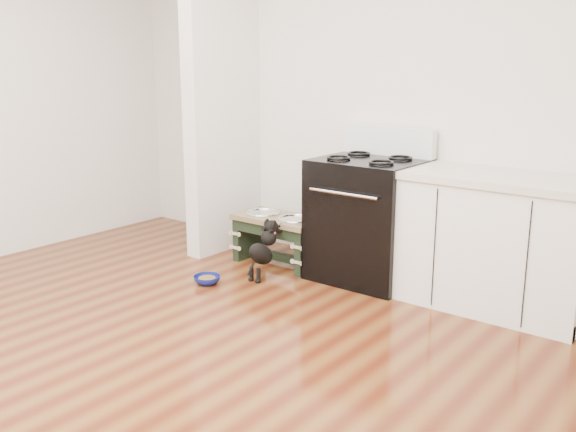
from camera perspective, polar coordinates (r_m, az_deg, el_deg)
name	(u,v)px	position (r m, az deg, el deg)	size (l,w,h in m)	color
ground	(116,373)	(3.66, -15.02, -13.35)	(5.00, 5.00, 0.00)	#4B1C0D
room_shell	(95,64)	(3.27, -16.82, 12.85)	(5.00, 5.00, 5.00)	silver
partition_wall	(222,94)	(5.55, -5.85, 10.73)	(0.15, 0.80, 2.70)	silver
oven_range	(368,218)	(4.87, 7.12, -0.13)	(0.76, 0.69, 1.14)	black
cabinet_run	(496,242)	(4.49, 18.02, -2.25)	(1.24, 0.64, 0.91)	white
dog_feeder	(278,230)	(5.21, -0.86, -1.27)	(0.73, 0.39, 0.42)	black
puppy	(264,247)	(4.89, -2.15, -2.80)	(0.13, 0.38, 0.45)	black
floor_bowl	(207,280)	(4.86, -7.22, -5.64)	(0.23, 0.23, 0.06)	navy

